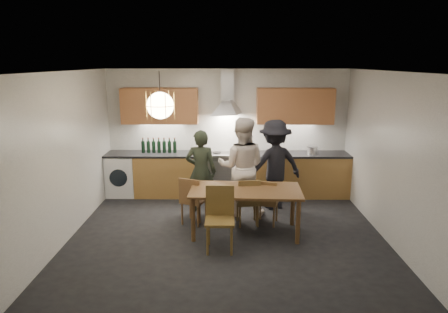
{
  "coord_description": "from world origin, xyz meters",
  "views": [
    {
      "loc": [
        0.01,
        -6.05,
        2.74
      ],
      "look_at": [
        -0.05,
        0.4,
        1.2
      ],
      "focal_mm": 32.0,
      "sensor_mm": 36.0,
      "label": 1
    }
  ],
  "objects_px": {
    "dining_table": "(245,194)",
    "person_right": "(274,165)",
    "chair_front": "(220,213)",
    "person_mid": "(242,167)",
    "person_left": "(201,172)",
    "wine_bottles": "(159,145)",
    "mixing_bowl": "(274,153)",
    "stock_pot": "(312,150)",
    "chair_back_left": "(192,198)"
  },
  "relations": [
    {
      "from": "stock_pot",
      "to": "wine_bottles",
      "type": "bearing_deg",
      "value": 178.29
    },
    {
      "from": "wine_bottles",
      "to": "dining_table",
      "type": "bearing_deg",
      "value": -48.89
    },
    {
      "from": "chair_back_left",
      "to": "mixing_bowl",
      "type": "bearing_deg",
      "value": -114.02
    },
    {
      "from": "person_left",
      "to": "person_right",
      "type": "distance_m",
      "value": 1.39
    },
    {
      "from": "chair_back_left",
      "to": "stock_pot",
      "type": "relative_size",
      "value": 3.96
    },
    {
      "from": "person_left",
      "to": "wine_bottles",
      "type": "bearing_deg",
      "value": -42.94
    },
    {
      "from": "chair_back_left",
      "to": "dining_table",
      "type": "bearing_deg",
      "value": -178.51
    },
    {
      "from": "wine_bottles",
      "to": "chair_front",
      "type": "bearing_deg",
      "value": -62.3
    },
    {
      "from": "chair_back_left",
      "to": "person_left",
      "type": "bearing_deg",
      "value": -78.95
    },
    {
      "from": "stock_pot",
      "to": "wine_bottles",
      "type": "xyz_separation_m",
      "value": [
        -3.15,
        0.09,
        0.08
      ]
    },
    {
      "from": "chair_back_left",
      "to": "stock_pot",
      "type": "distance_m",
      "value": 2.84
    },
    {
      "from": "person_mid",
      "to": "wine_bottles",
      "type": "bearing_deg",
      "value": -27.1
    },
    {
      "from": "person_mid",
      "to": "wine_bottles",
      "type": "distance_m",
      "value": 2.02
    },
    {
      "from": "person_mid",
      "to": "chair_back_left",
      "type": "bearing_deg",
      "value": 36.75
    },
    {
      "from": "stock_pot",
      "to": "chair_front",
      "type": "bearing_deg",
      "value": -127.59
    },
    {
      "from": "person_right",
      "to": "stock_pot",
      "type": "xyz_separation_m",
      "value": [
        0.85,
        0.68,
        0.13
      ]
    },
    {
      "from": "dining_table",
      "to": "stock_pot",
      "type": "distance_m",
      "value": 2.38
    },
    {
      "from": "dining_table",
      "to": "person_mid",
      "type": "distance_m",
      "value": 0.87
    },
    {
      "from": "person_mid",
      "to": "person_left",
      "type": "bearing_deg",
      "value": -1.82
    },
    {
      "from": "chair_back_left",
      "to": "stock_pot",
      "type": "bearing_deg",
      "value": -124.67
    },
    {
      "from": "dining_table",
      "to": "person_left",
      "type": "height_order",
      "value": "person_left"
    },
    {
      "from": "dining_table",
      "to": "wine_bottles",
      "type": "relative_size",
      "value": 2.48
    },
    {
      "from": "person_mid",
      "to": "person_right",
      "type": "height_order",
      "value": "person_mid"
    },
    {
      "from": "chair_back_left",
      "to": "person_mid",
      "type": "xyz_separation_m",
      "value": [
        0.86,
        0.5,
        0.42
      ]
    },
    {
      "from": "person_mid",
      "to": "mixing_bowl",
      "type": "height_order",
      "value": "person_mid"
    },
    {
      "from": "dining_table",
      "to": "stock_pot",
      "type": "relative_size",
      "value": 8.56
    },
    {
      "from": "person_mid",
      "to": "person_right",
      "type": "distance_m",
      "value": 0.72
    },
    {
      "from": "chair_back_left",
      "to": "chair_front",
      "type": "height_order",
      "value": "chair_front"
    },
    {
      "from": "chair_front",
      "to": "person_left",
      "type": "xyz_separation_m",
      "value": [
        -0.38,
        1.48,
        0.23
      ]
    },
    {
      "from": "chair_front",
      "to": "wine_bottles",
      "type": "relative_size",
      "value": 1.3
    },
    {
      "from": "dining_table",
      "to": "person_right",
      "type": "distance_m",
      "value": 1.34
    },
    {
      "from": "dining_table",
      "to": "mixing_bowl",
      "type": "xyz_separation_m",
      "value": [
        0.65,
        1.82,
        0.27
      ]
    },
    {
      "from": "mixing_bowl",
      "to": "stock_pot",
      "type": "distance_m",
      "value": 0.79
    },
    {
      "from": "person_left",
      "to": "dining_table",
      "type": "bearing_deg",
      "value": 133.71
    },
    {
      "from": "person_right",
      "to": "wine_bottles",
      "type": "height_order",
      "value": "person_right"
    },
    {
      "from": "chair_front",
      "to": "wine_bottles",
      "type": "distance_m",
      "value": 2.86
    },
    {
      "from": "person_right",
      "to": "mixing_bowl",
      "type": "xyz_separation_m",
      "value": [
        0.06,
        0.64,
        0.08
      ]
    },
    {
      "from": "chair_front",
      "to": "person_left",
      "type": "distance_m",
      "value": 1.54
    },
    {
      "from": "dining_table",
      "to": "chair_back_left",
      "type": "xyz_separation_m",
      "value": [
        -0.9,
        0.34,
        -0.18
      ]
    },
    {
      "from": "dining_table",
      "to": "person_right",
      "type": "relative_size",
      "value": 1.07
    },
    {
      "from": "person_left",
      "to": "mixing_bowl",
      "type": "height_order",
      "value": "person_left"
    },
    {
      "from": "wine_bottles",
      "to": "person_right",
      "type": "bearing_deg",
      "value": -18.62
    },
    {
      "from": "person_mid",
      "to": "person_right",
      "type": "xyz_separation_m",
      "value": [
        0.63,
        0.35,
        -0.05
      ]
    },
    {
      "from": "dining_table",
      "to": "person_right",
      "type": "xyz_separation_m",
      "value": [
        0.59,
        1.18,
        0.19
      ]
    },
    {
      "from": "chair_back_left",
      "to": "chair_front",
      "type": "xyz_separation_m",
      "value": [
        0.5,
        -0.87,
        0.06
      ]
    },
    {
      "from": "chair_front",
      "to": "person_mid",
      "type": "bearing_deg",
      "value": 75.29
    },
    {
      "from": "chair_back_left",
      "to": "person_left",
      "type": "distance_m",
      "value": 0.69
    },
    {
      "from": "person_mid",
      "to": "stock_pot",
      "type": "xyz_separation_m",
      "value": [
        1.48,
        1.03,
        0.08
      ]
    },
    {
      "from": "chair_back_left",
      "to": "wine_bottles",
      "type": "relative_size",
      "value": 1.15
    },
    {
      "from": "chair_front",
      "to": "person_mid",
      "type": "relative_size",
      "value": 0.53
    }
  ]
}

